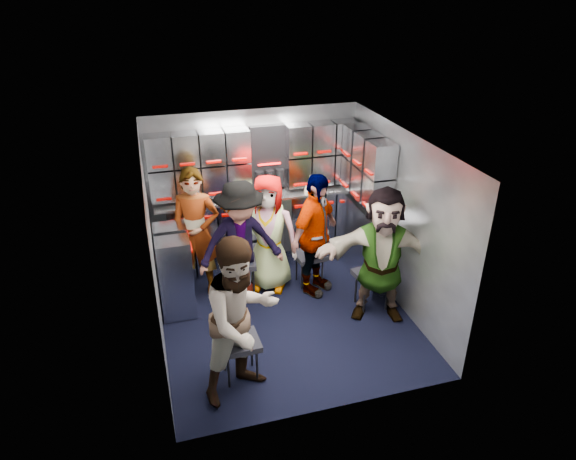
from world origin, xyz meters
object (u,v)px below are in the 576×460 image
object	(u,v)px
attendant_arc_a	(241,320)
attendant_arc_d	(315,236)
jump_seat_near_right	(373,277)
attendant_standing	(196,233)
jump_seat_center	(266,252)
attendant_arc_b	(241,245)
attendant_arc_c	(268,233)
attendant_arc_e	(382,255)
jump_seat_near_left	(240,344)
jump_seat_mid_left	(239,264)
jump_seat_mid_right	(310,257)

from	to	relation	value
attendant_arc_a	attendant_arc_d	size ratio (longest dim) A/B	1.05
jump_seat_near_right	attendant_standing	distance (m)	2.18
jump_seat_near_right	jump_seat_center	bearing A→B (deg)	138.07
attendant_standing	attendant_arc_b	xyz separation A→B (m)	(0.47, -0.39, -0.03)
jump_seat_center	attendant_arc_c	xyz separation A→B (m)	(0.00, -0.18, 0.36)
attendant_arc_e	attendant_arc_c	bearing A→B (deg)	159.01
jump_seat_center	attendant_arc_e	bearing A→B (deg)	-46.86
jump_seat_near_left	jump_seat_mid_left	distance (m)	1.50
jump_seat_near_left	attendant_arc_d	distance (m)	1.79
attendant_arc_b	attendant_arc_d	distance (m)	0.91
jump_seat_mid_right	jump_seat_mid_left	bearing A→B (deg)	178.93
attendant_arc_a	attendant_arc_b	size ratio (longest dim) A/B	1.05
attendant_arc_a	attendant_arc_c	xyz separation A→B (m)	(0.68, 1.72, -0.07)
jump_seat_mid_left	jump_seat_center	world-z (taller)	jump_seat_mid_left
attendant_arc_b	attendant_arc_c	distance (m)	0.46
jump_seat_near_left	attendant_arc_b	distance (m)	1.38
jump_seat_near_left	attendant_arc_c	bearing A→B (deg)	66.10
jump_seat_mid_left	jump_seat_near_right	distance (m)	1.62
attendant_arc_b	attendant_arc_c	size ratio (longest dim) A/B	1.04
jump_seat_near_right	attendant_arc_d	distance (m)	0.84
jump_seat_center	attendant_standing	bearing A→B (deg)	-177.72
attendant_arc_a	attendant_arc_b	bearing A→B (deg)	54.97
jump_seat_near_left	attendant_arc_b	world-z (taller)	attendant_arc_b
jump_seat_mid_left	jump_seat_center	distance (m)	0.46
attendant_standing	jump_seat_near_right	bearing A→B (deg)	-9.48
jump_seat_near_right	attendant_arc_e	xyz separation A→B (m)	(-0.00, -0.18, 0.39)
jump_seat_near_left	attendant_arc_d	xyz separation A→B (m)	(1.19, 1.28, 0.38)
jump_seat_mid_right	attendant_arc_c	world-z (taller)	attendant_arc_c
jump_seat_mid_left	attendant_arc_b	size ratio (longest dim) A/B	0.30
jump_seat_near_left	attendant_arc_b	xyz separation A→B (m)	(0.29, 1.29, 0.39)
jump_seat_near_right	attendant_arc_d	bearing A→B (deg)	136.96
jump_seat_near_left	jump_seat_mid_left	bearing A→B (deg)	78.93
jump_seat_near_right	attendant_arc_c	distance (m)	1.36
jump_seat_near_left	attendant_arc_a	xyz separation A→B (m)	(0.00, -0.18, 0.42)
jump_seat_near_left	attendant_arc_e	xyz separation A→B (m)	(1.75, 0.58, 0.41)
attendant_standing	attendant_arc_e	distance (m)	2.22
attendant_standing	jump_seat_near_left	bearing A→B (deg)	-67.68
attendant_standing	attendant_arc_a	distance (m)	1.87
attendant_arc_a	attendant_arc_c	distance (m)	1.85
jump_seat_center	jump_seat_mid_right	bearing A→B (deg)	-26.98
jump_seat_mid_left	attendant_arc_e	size ratio (longest dim) A/B	0.30
jump_seat_near_left	attendant_arc_e	bearing A→B (deg)	18.34
attendant_arc_b	attendant_arc_e	size ratio (longest dim) A/B	0.98
jump_seat_near_left	jump_seat_center	size ratio (longest dim) A/B	1.01
attendant_arc_d	attendant_arc_e	size ratio (longest dim) A/B	0.97
jump_seat_center	jump_seat_near_right	xyz separation A→B (m)	(1.07, -0.96, 0.02)
jump_seat_center	attendant_arc_d	world-z (taller)	attendant_arc_d
jump_seat_mid_right	jump_seat_near_right	world-z (taller)	jump_seat_near_right
attendant_arc_a	attendant_arc_b	xyz separation A→B (m)	(0.29, 1.47, -0.04)
attendant_arc_a	attendant_arc_c	world-z (taller)	attendant_arc_a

